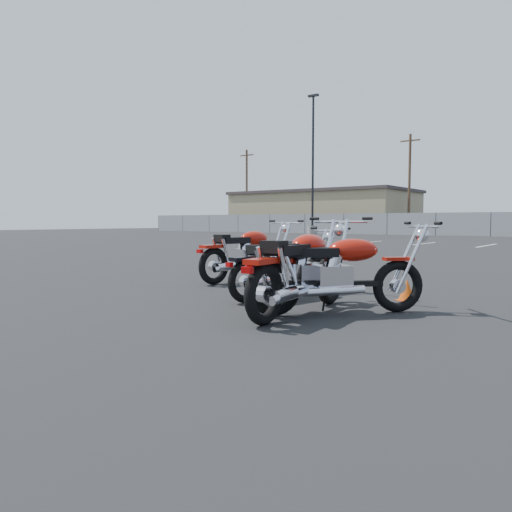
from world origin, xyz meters
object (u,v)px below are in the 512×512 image
Objects in this scene: motorcycle_second_black at (284,266)px; motorcycle_rear_red at (301,270)px; motorcycle_third_red at (337,272)px; motorcycle_front_red at (247,253)px.

motorcycle_rear_red is (0.87, -0.92, 0.07)m from motorcycle_second_black.
motorcycle_front_red is at bearing 145.83° from motorcycle_third_red.
motorcycle_front_red is 3.57m from motorcycle_third_red.
motorcycle_second_black is 1.07× the size of motorcycle_third_red.
motorcycle_rear_red is at bearing -40.77° from motorcycle_front_red.
motorcycle_second_black is 0.87× the size of motorcycle_rear_red.
motorcycle_rear_red reaches higher than motorcycle_third_red.
motorcycle_third_red is at bearing -34.17° from motorcycle_front_red.
motorcycle_front_red is 1.20× the size of motorcycle_third_red.
motorcycle_rear_red is (2.59, -2.24, 0.01)m from motorcycle_front_red.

